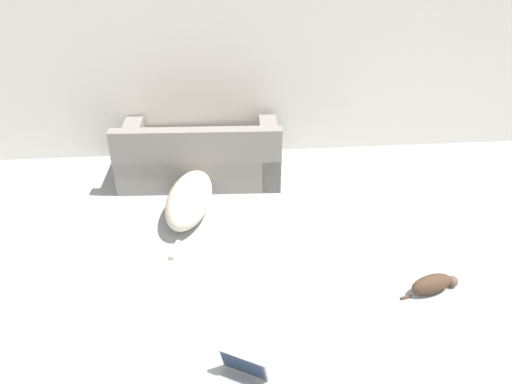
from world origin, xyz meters
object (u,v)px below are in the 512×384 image
at_px(cat, 433,284).
at_px(couch, 200,156).
at_px(dog, 191,197).
at_px(laptop_open, 240,376).

bearing_deg(cat, couch, 118.08).
height_order(dog, laptop_open, dog).
distance_m(couch, cat, 2.80).
height_order(dog, cat, dog).
distance_m(couch, laptop_open, 2.82).
relative_size(dog, cat, 2.62).
bearing_deg(laptop_open, dog, 128.40).
distance_m(cat, laptop_open, 1.79).
bearing_deg(couch, cat, 135.63).
distance_m(dog, laptop_open, 2.11).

